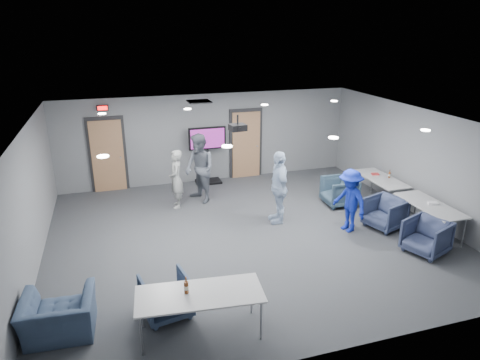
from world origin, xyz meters
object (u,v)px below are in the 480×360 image
object	(u,v)px
bottle_front	(186,287)
bottle_right	(389,175)
chair_right_a	(339,191)
projector	(238,127)
person_b	(200,169)
chair_front_b	(59,316)
table_right_b	(430,206)
person_c	(279,187)
tv_stand	(208,152)
person_a	(176,179)
chair_right_c	(426,237)
table_right_a	(381,180)
table_front_left	(200,296)
chair_right_b	(385,213)
person_d	(350,201)
chair_front_a	(166,296)

from	to	relation	value
bottle_front	bottle_right	world-z (taller)	bottle_front
chair_right_a	projector	size ratio (longest dim) A/B	2.10
person_b	chair_front_b	xyz separation A→B (m)	(-3.26, -4.74, -0.60)
person_b	table_right_b	distance (m)	5.82
person_c	bottle_front	bearing A→B (deg)	-32.99
chair_front_b	tv_stand	xyz separation A→B (m)	(3.81, 6.15, 0.64)
person_a	chair_right_c	world-z (taller)	person_a
table_right_b	chair_right_c	bearing A→B (deg)	138.74
table_right_a	table_front_left	size ratio (longest dim) A/B	0.85
person_c	projector	world-z (taller)	projector
person_c	bottle_right	bearing A→B (deg)	100.75
person_b	chair_front_b	bearing A→B (deg)	-55.43
person_a	person_c	bearing A→B (deg)	60.23
tv_stand	projector	distance (m)	3.35
chair_right_c	projector	xyz separation A→B (m)	(-3.40, 2.61, 2.03)
chair_right_b	table_right_b	distance (m)	1.00
chair_right_a	chair_front_b	world-z (taller)	chair_right_a
tv_stand	projector	world-z (taller)	projector
chair_right_a	tv_stand	distance (m)	4.11
table_right_b	table_front_left	xyz separation A→B (m)	(-5.79, -1.84, 0.01)
bottle_right	projector	bearing A→B (deg)	179.84
table_front_left	tv_stand	world-z (taller)	tv_stand
chair_right_b	bottle_front	distance (m)	5.74
chair_right_c	person_c	bearing A→B (deg)	-155.70
table_right_a	chair_front_b	bearing A→B (deg)	111.70
bottle_front	chair_right_c	bearing A→B (deg)	10.94
chair_front_b	table_right_b	size ratio (longest dim) A/B	0.61
chair_right_a	bottle_front	bearing A→B (deg)	-48.18
person_b	chair_right_b	world-z (taller)	person_b
table_right_a	table_right_b	xyz separation A→B (m)	(-0.00, -1.90, 0.00)
person_b	bottle_front	distance (m)	5.43
person_d	chair_front_b	world-z (taller)	person_d
chair_right_a	person_d	bearing A→B (deg)	-18.85
chair_front_b	table_right_a	bearing A→B (deg)	-154.38
person_a	chair_right_c	xyz separation A→B (m)	(4.67, -4.04, -0.41)
bottle_right	tv_stand	bearing A→B (deg)	144.72
person_d	table_right_a	bearing A→B (deg)	113.84
person_a	person_d	size ratio (longest dim) A/B	1.03
chair_right_c	table_front_left	world-z (taller)	chair_right_c
table_right_b	chair_right_a	bearing A→B (deg)	27.14
person_a	projector	bearing A→B (deg)	48.11
table_front_left	person_b	bearing A→B (deg)	83.75
person_b	chair_right_b	distance (m)	4.89
bottle_right	chair_right_b	bearing A→B (deg)	-127.34
person_a	chair_front_a	xyz separation A→B (m)	(-0.92, -4.51, -0.43)
projector	chair_right_a	bearing A→B (deg)	-1.93
bottle_front	bottle_right	bearing A→B (deg)	30.35
table_front_left	person_a	bearing A→B (deg)	90.68
person_b	person_c	size ratio (longest dim) A/B	1.05
person_b	table_right_a	distance (m)	4.92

